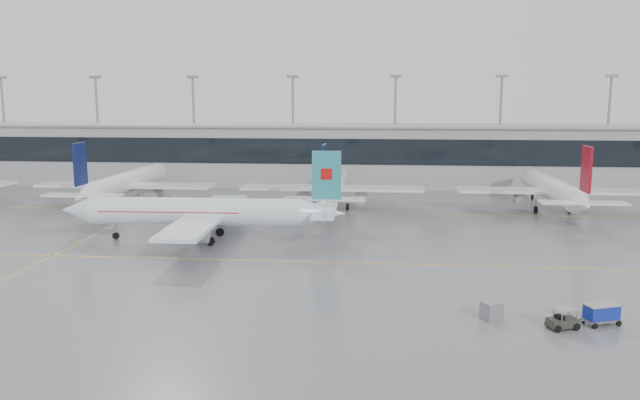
# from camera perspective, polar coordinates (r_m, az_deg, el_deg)

# --- Properties ---
(ground) EXTENTS (320.00, 320.00, 0.00)m
(ground) POSITION_cam_1_polar(r_m,az_deg,el_deg) (69.84, -0.90, -5.68)
(ground) COLOR slate
(ground) RESTS_ON ground
(taxi_line_main) EXTENTS (120.00, 0.25, 0.01)m
(taxi_line_main) POSITION_cam_1_polar(r_m,az_deg,el_deg) (69.84, -0.90, -5.68)
(taxi_line_main) COLOR gold
(taxi_line_main) RESTS_ON ground
(taxi_line_north) EXTENTS (120.00, 0.25, 0.01)m
(taxi_line_north) POSITION_cam_1_polar(r_m,az_deg,el_deg) (98.98, 0.95, -1.13)
(taxi_line_north) COLOR gold
(taxi_line_north) RESTS_ON ground
(taxi_line_cross) EXTENTS (0.25, 60.00, 0.01)m
(taxi_line_cross) POSITION_cam_1_polar(r_m,az_deg,el_deg) (91.89, -18.81, -2.48)
(taxi_line_cross) COLOR gold
(taxi_line_cross) RESTS_ON ground
(terminal) EXTENTS (180.00, 15.00, 12.00)m
(terminal) POSITION_cam_1_polar(r_m,az_deg,el_deg) (129.79, 2.01, 4.08)
(terminal) COLOR #9B9B9E
(terminal) RESTS_ON ground
(terminal_glass) EXTENTS (180.00, 0.20, 5.00)m
(terminal_glass) POSITION_cam_1_polar(r_m,az_deg,el_deg) (122.15, 1.81, 4.45)
(terminal_glass) COLOR black
(terminal_glass) RESTS_ON ground
(terminal_roof) EXTENTS (182.00, 16.00, 0.40)m
(terminal_roof) POSITION_cam_1_polar(r_m,az_deg,el_deg) (129.35, 2.03, 6.82)
(terminal_roof) COLOR gray
(terminal_roof) RESTS_ON ground
(light_masts) EXTENTS (156.40, 1.00, 22.60)m
(light_masts) POSITION_cam_1_polar(r_m,az_deg,el_deg) (135.29, 2.17, 7.42)
(light_masts) COLOR gray
(light_masts) RESTS_ON ground
(air_canada_jet) EXTENTS (36.72, 29.41, 11.58)m
(air_canada_jet) POSITION_cam_1_polar(r_m,az_deg,el_deg) (80.44, -10.45, -1.12)
(air_canada_jet) COLOR white
(air_canada_jet) RESTS_ON ground
(parked_jet_b) EXTENTS (29.64, 36.96, 11.72)m
(parked_jet_b) POSITION_cam_1_polar(r_m,az_deg,el_deg) (110.15, -17.38, 1.48)
(parked_jet_b) COLOR white
(parked_jet_b) RESTS_ON ground
(parked_jet_c) EXTENTS (29.64, 36.96, 11.72)m
(parked_jet_c) POSITION_cam_1_polar(r_m,az_deg,el_deg) (102.00, 1.11, 1.30)
(parked_jet_c) COLOR white
(parked_jet_c) RESTS_ON ground
(parked_jet_d) EXTENTS (29.64, 36.96, 11.72)m
(parked_jet_d) POSITION_cam_1_polar(r_m,az_deg,el_deg) (105.48, 20.44, 0.97)
(parked_jet_d) COLOR white
(parked_jet_d) RESTS_ON ground
(baggage_tug) EXTENTS (3.51, 2.15, 1.68)m
(baggage_tug) POSITION_cam_1_polar(r_m,az_deg,el_deg) (54.00, 21.30, -10.31)
(baggage_tug) COLOR #2B2E27
(baggage_tug) RESTS_ON ground
(baggage_cart) EXTENTS (3.16, 2.42, 1.74)m
(baggage_cart) POSITION_cam_1_polar(r_m,az_deg,el_deg) (56.00, 24.34, -9.35)
(baggage_cart) COLOR gray
(baggage_cart) RESTS_ON ground
(gse_unit) EXTENTS (1.92, 1.88, 1.44)m
(gse_unit) POSITION_cam_1_polar(r_m,az_deg,el_deg) (54.33, 15.40, -9.73)
(gse_unit) COLOR gray
(gse_unit) RESTS_ON ground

